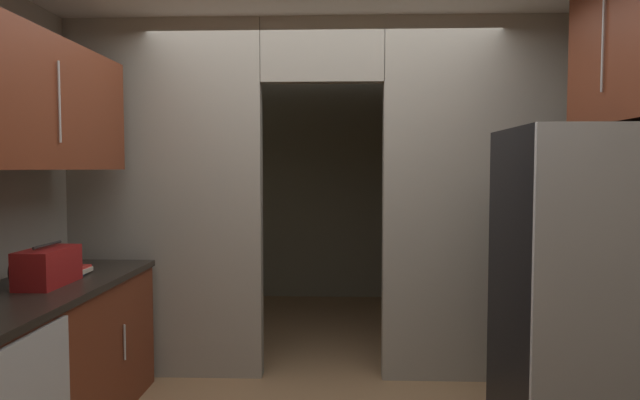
# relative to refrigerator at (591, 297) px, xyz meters

# --- Properties ---
(kitchen_partition) EXTENTS (3.71, 0.12, 2.60)m
(kitchen_partition) POSITION_rel_refrigerator_xyz_m (-1.42, 1.11, 0.49)
(kitchen_partition) COLOR #9E998C
(kitchen_partition) RESTS_ON ground
(adjoining_room_shell) EXTENTS (3.71, 2.64, 2.60)m
(adjoining_room_shell) POSITION_rel_refrigerator_xyz_m (-1.43, 2.94, 0.43)
(adjoining_room_shell) COLOR gray
(adjoining_room_shell) RESTS_ON ground
(refrigerator) EXTENTS (0.85, 0.79, 1.73)m
(refrigerator) POSITION_rel_refrigerator_xyz_m (0.00, 0.00, 0.00)
(refrigerator) COLOR black
(refrigerator) RESTS_ON ground
(lower_cabinet_run) EXTENTS (0.67, 1.97, 0.88)m
(lower_cabinet_run) POSITION_rel_refrigerator_xyz_m (-2.95, -0.02, -0.43)
(lower_cabinet_run) COLOR maroon
(lower_cabinet_run) RESTS_ON ground
(upper_cabinet_counterside) EXTENTS (0.36, 1.77, 0.71)m
(upper_cabinet_counterside) POSITION_rel_refrigerator_xyz_m (-2.95, -0.02, 1.01)
(upper_cabinet_counterside) COLOR maroon
(upper_cabinet_fridgeside) EXTENTS (0.36, 0.94, 0.81)m
(upper_cabinet_fridgeside) POSITION_rel_refrigerator_xyz_m (0.25, 0.10, 1.30)
(upper_cabinet_fridgeside) COLOR maroon
(boombox) EXTENTS (0.21, 0.40, 0.23)m
(boombox) POSITION_rel_refrigerator_xyz_m (-2.92, 0.11, 0.12)
(boombox) COLOR maroon
(boombox) RESTS_ON lower_cabinet_run
(book_stack) EXTENTS (0.14, 0.17, 0.05)m
(book_stack) POSITION_rel_refrigerator_xyz_m (-2.90, 0.42, 0.04)
(book_stack) COLOR #2D609E
(book_stack) RESTS_ON lower_cabinet_run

